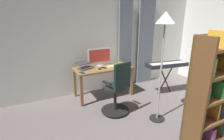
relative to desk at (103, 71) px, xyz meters
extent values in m
cube|color=silver|center=(-0.31, -0.46, 0.75)|extent=(5.39, 0.10, 2.74)
cube|color=slate|center=(-1.46, -0.35, 0.53)|extent=(0.49, 0.06, 2.30)
cube|color=slate|center=(-0.79, -0.35, 0.53)|extent=(0.38, 0.06, 2.30)
cube|color=olive|center=(0.00, 0.00, 0.08)|extent=(1.33, 0.62, 0.04)
cube|color=brown|center=(-0.63, 0.27, -0.28)|extent=(0.06, 0.06, 0.68)
cube|color=brown|center=(0.63, 0.27, -0.28)|extent=(0.06, 0.06, 0.68)
cube|color=olive|center=(-0.63, -0.27, -0.28)|extent=(0.06, 0.06, 0.68)
cube|color=olive|center=(0.63, -0.27, -0.28)|extent=(0.06, 0.06, 0.68)
cylinder|color=black|center=(0.10, 0.80, -0.58)|extent=(0.56, 0.56, 0.02)
sphere|color=black|center=(-0.15, 0.74, -0.60)|extent=(0.05, 0.05, 0.05)
sphere|color=black|center=(0.07, 0.54, -0.60)|extent=(0.05, 0.05, 0.05)
sphere|color=black|center=(0.33, 0.70, -0.60)|extent=(0.05, 0.05, 0.05)
sphere|color=black|center=(0.26, 0.99, -0.60)|extent=(0.05, 0.05, 0.05)
sphere|color=black|center=(-0.04, 1.02, -0.60)|extent=(0.05, 0.05, 0.05)
cylinder|color=black|center=(0.10, 0.80, -0.34)|extent=(0.06, 0.06, 0.48)
cylinder|color=black|center=(0.10, 0.80, -0.08)|extent=(0.53, 0.53, 0.05)
cube|color=black|center=(0.05, 0.99, 0.19)|extent=(0.38, 0.13, 0.49)
cube|color=black|center=(0.29, 0.84, 0.06)|extent=(0.09, 0.24, 0.03)
cube|color=black|center=(-0.10, 0.75, 0.06)|extent=(0.09, 0.24, 0.03)
cylinder|color=silver|center=(0.01, -0.19, 0.11)|extent=(0.18, 0.18, 0.01)
cylinder|color=silver|center=(0.01, -0.19, 0.15)|extent=(0.04, 0.04, 0.06)
cube|color=silver|center=(0.01, -0.20, 0.35)|extent=(0.57, 0.03, 0.33)
cube|color=#CC3D33|center=(0.01, -0.18, 0.35)|extent=(0.52, 0.01, 0.29)
cube|color=silver|center=(-0.31, 0.06, 0.11)|extent=(0.43, 0.14, 0.02)
cube|color=#333338|center=(0.40, -0.07, 0.11)|extent=(0.39, 0.33, 0.02)
cube|color=#333338|center=(0.44, -0.16, 0.23)|extent=(0.39, 0.33, 0.04)
ellipsoid|color=#232328|center=(0.14, 0.12, 0.12)|extent=(0.06, 0.10, 0.04)
cube|color=black|center=(0.01, 0.06, 0.11)|extent=(0.14, 0.16, 0.01)
cube|color=#232328|center=(0.57, 0.19, 0.11)|extent=(0.10, 0.16, 0.01)
cube|color=brown|center=(-0.26, 2.28, 0.20)|extent=(0.04, 0.30, 1.65)
cube|color=brown|center=(-0.69, 2.15, 0.20)|extent=(0.89, 0.04, 1.65)
cube|color=brown|center=(-0.69, 2.28, -0.46)|extent=(0.82, 0.30, 0.04)
cube|color=brown|center=(-0.69, 2.28, -0.13)|extent=(0.82, 0.30, 0.04)
cube|color=brown|center=(-0.69, 2.28, 0.20)|extent=(0.82, 0.30, 0.04)
cube|color=brown|center=(-0.69, 2.28, 0.53)|extent=(0.82, 0.30, 0.04)
cube|color=#4C9060|center=(-0.86, 2.28, -0.33)|extent=(0.04, 0.21, 0.21)
cube|color=orange|center=(-0.63, 2.28, 0.01)|extent=(0.03, 0.21, 0.24)
cube|color=#428E4D|center=(-0.34, 2.28, 0.32)|extent=(0.07, 0.21, 0.19)
cube|color=gold|center=(-0.48, 2.28, 0.98)|extent=(0.05, 0.23, 0.20)
cube|color=#8F529C|center=(-0.55, 2.28, -0.34)|extent=(0.05, 0.26, 0.20)
cube|color=teal|center=(-0.79, 2.28, -0.02)|extent=(0.06, 0.22, 0.18)
cube|color=green|center=(-0.61, 2.28, 0.33)|extent=(0.05, 0.24, 0.21)
cube|color=#46A355|center=(-0.32, 2.28, 0.66)|extent=(0.05, 0.25, 0.23)
cube|color=gold|center=(-0.50, 2.28, 0.97)|extent=(0.03, 0.26, 0.18)
cube|color=#BD3B38|center=(-0.60, 2.28, -0.34)|extent=(0.05, 0.25, 0.20)
cylinder|color=black|center=(-1.44, 0.55, -0.27)|extent=(0.40, 0.09, 0.71)
cylinder|color=black|center=(-1.44, 0.55, -0.27)|extent=(0.40, 0.09, 0.71)
cube|color=#232328|center=(-1.44, 0.55, 0.13)|extent=(1.05, 0.46, 0.09)
cube|color=white|center=(-1.43, 0.61, 0.18)|extent=(0.95, 0.31, 0.01)
cylinder|color=black|center=(-0.49, 1.38, -0.61)|extent=(0.28, 0.28, 0.02)
cylinder|color=#A5A5A8|center=(-0.49, 1.38, 0.25)|extent=(0.03, 0.03, 1.74)
cone|color=white|center=(-0.49, 1.38, 1.22)|extent=(0.32, 0.32, 0.19)
camera|label=1|loc=(1.53, 3.54, 1.22)|focal=27.50mm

